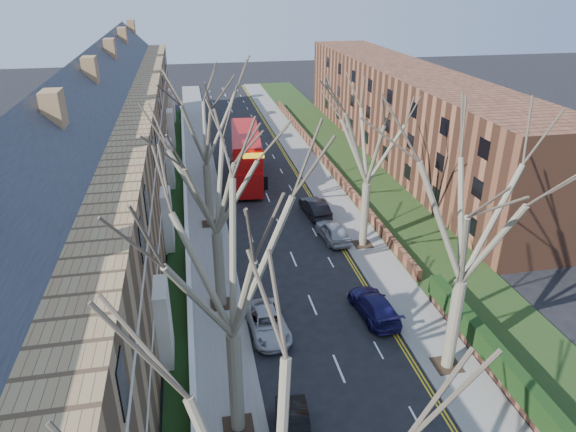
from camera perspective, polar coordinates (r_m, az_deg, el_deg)
pavement_left at (r=53.89m, az=-9.60°, el=4.05°), size 3.00×102.00×0.12m
pavement_right at (r=55.38m, az=2.92°, el=4.95°), size 3.00×102.00×0.12m
terrace_left at (r=45.05m, az=-19.46°, el=6.17°), size 9.70×78.00×13.60m
flats_right at (r=61.24m, az=12.77°, el=11.14°), size 13.97×54.00×10.00m
front_wall_left at (r=46.25m, az=-11.27°, el=1.09°), size 0.30×78.00×1.00m
grass_verge_right at (r=56.56m, az=7.37°, el=5.31°), size 6.00×102.00×0.06m
tree_left_mid at (r=19.85m, az=-6.65°, el=-3.43°), size 10.50×10.50×14.71m
tree_left_far at (r=29.15m, az=-8.37°, el=5.23°), size 10.15×10.15×14.22m
tree_left_dist at (r=40.58m, az=-9.46°, el=11.23°), size 10.50×10.50×14.71m
tree_right_mid at (r=24.96m, az=19.93°, el=1.30°), size 10.50×10.50×14.71m
tree_right_far at (r=37.02m, az=9.14°, el=9.43°), size 10.15×10.15×14.22m
double_decker_bus at (r=52.43m, az=-4.67°, el=6.53°), size 3.76×12.24×5.00m
car_left_far at (r=30.60m, az=-2.28°, el=-11.80°), size 2.43×4.77×1.29m
car_right_near at (r=32.35m, az=9.55°, el=-9.78°), size 2.34×4.96×1.40m
car_right_mid at (r=40.78m, az=5.00°, el=-1.67°), size 2.23×4.54×1.49m
car_right_far at (r=44.83m, az=3.02°, el=0.96°), size 2.03×4.73×1.51m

